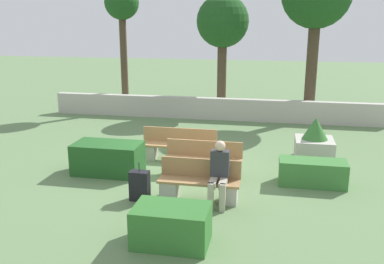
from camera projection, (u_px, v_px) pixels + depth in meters
name	position (u px, v px, depth m)	size (l,w,h in m)	color
ground_plane	(179.00, 171.00, 10.75)	(60.00, 60.00, 0.00)	#607F51
perimeter_wall	(213.00, 109.00, 16.19)	(12.58, 0.30, 0.82)	#B7B2A8
bench_front	(199.00, 185.00, 9.00)	(1.72, 0.48, 0.84)	#A37A4C
bench_left_side	(178.00, 148.00, 11.54)	(2.05, 0.48, 0.84)	#A37A4C
bench_right_side	(203.00, 163.00, 10.34)	(1.87, 0.49, 0.84)	#A37A4C
person_seated_man	(219.00, 170.00, 8.68)	(0.38, 0.64, 1.32)	#B2A893
hedge_block_near_left	(108.00, 158.00, 10.53)	(1.66, 0.89, 0.77)	#235623
hedge_block_near_right	(171.00, 225.00, 7.21)	(1.28, 0.81, 0.67)	#33702D
hedge_block_mid_left	(312.00, 173.00, 9.81)	(1.51, 0.65, 0.58)	#3D7A38
planter_corner_left	(314.00, 143.00, 11.44)	(1.00, 1.00, 1.18)	#B7B2A8
suitcase	(140.00, 186.00, 8.97)	(0.41, 0.24, 0.84)	black
tree_leftmost	(122.00, 9.00, 16.80)	(1.36, 1.36, 5.02)	#473828
tree_center_left	(223.00, 24.00, 16.62)	(2.04, 2.04, 4.64)	#473828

